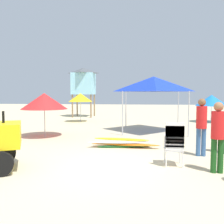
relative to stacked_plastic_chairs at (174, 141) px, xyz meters
The scene contains 10 objects.
ground 2.04m from the stacked_plastic_chairs, behind, with size 80.00×80.00×0.00m, color beige.
stacked_plastic_chairs is the anchor object (origin of this frame).
surfboard_pile 2.72m from the stacked_plastic_chairs, 124.24° to the left, with size 2.62×0.68×0.32m.
lifeguard_near_left 1.62m from the stacked_plastic_chairs, 51.02° to the left, with size 0.32×0.32×1.80m.
lifeguard_far_right 1.11m from the stacked_plastic_chairs, 23.13° to the right, with size 0.32×0.32×1.74m.
popup_canopy 6.50m from the stacked_plastic_chairs, 91.73° to the left, with size 3.04×3.04×2.84m.
lifeguard_tower 15.32m from the stacked_plastic_chairs, 111.86° to the left, with size 1.98×1.98×4.16m.
beach_umbrella_left 11.69m from the stacked_plastic_chairs, 69.77° to the left, with size 2.16×2.16×1.89m.
beach_umbrella_mid 11.38m from the stacked_plastic_chairs, 116.10° to the left, with size 1.66×1.66×1.99m.
beach_umbrella_far 6.65m from the stacked_plastic_chairs, 141.75° to the left, with size 2.07×2.07×1.98m.
Camera 1 is at (0.96, -6.27, 1.92)m, focal length 39.30 mm.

